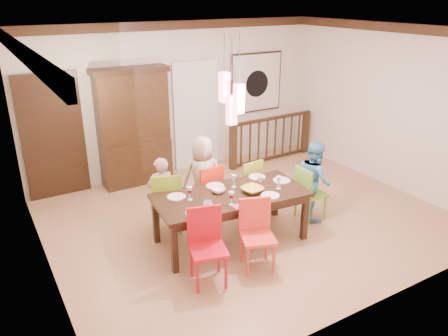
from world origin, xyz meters
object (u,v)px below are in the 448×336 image
chair_end_right (312,189)px  person_end_right (314,180)px  dining_table (231,199)px  person_far_mid (203,177)px  person_far_left (162,194)px  china_hutch (134,127)px  chair_far_left (166,197)px  balustrade (271,138)px

chair_end_right → person_end_right: bearing=-56.8°
dining_table → person_far_mid: size_ratio=1.66×
person_far_left → china_hutch: bearing=-91.8°
dining_table → chair_far_left: chair_far_left is taller
person_far_mid → china_hutch: bearing=-63.5°
china_hutch → balustrade: size_ratio=1.04×
person_far_left → chair_end_right: bearing=163.9°
chair_far_left → chair_end_right: 2.26m
dining_table → chair_end_right: (1.45, -0.06, -0.16)m
china_hutch → balustrade: bearing=-6.8°
chair_end_right → person_far_mid: (-1.43, 0.95, 0.16)m
chair_end_right → person_far_mid: 1.72m
person_far_left → person_far_mid: person_far_mid is taller
balustrade → person_end_right: (-0.94, -2.41, 0.13)m
chair_far_left → person_far_left: size_ratio=0.84×
person_end_right → chair_end_right: bearing=141.5°
balustrade → person_end_right: bearing=-113.4°
dining_table → china_hutch: bearing=104.3°
dining_table → person_far_left: size_ratio=1.94×
chair_far_left → person_far_mid: (0.69, 0.14, 0.12)m
china_hutch → chair_end_right: bearing=-56.4°
chair_far_left → chair_end_right: chair_far_left is taller
chair_far_left → person_far_mid: person_far_mid is taller
person_far_mid → person_end_right: size_ratio=1.07×
dining_table → person_end_right: 1.53m
dining_table → person_far_left: (-0.70, 0.84, -0.09)m
dining_table → person_end_right: person_end_right is taller
china_hutch → person_far_left: size_ratio=1.88×
china_hutch → person_far_left: bearing=-98.4°
person_far_mid → chair_end_right: bearing=159.8°
balustrade → person_far_left: bearing=-155.9°
china_hutch → person_far_left: (-0.28, -1.90, -0.51)m
balustrade → china_hutch: bearing=171.1°
dining_table → person_far_mid: person_far_mid is taller
chair_far_left → person_far_left: bearing=-51.8°
dining_table → balustrade: balustrade is taller
chair_end_right → person_far_left: size_ratio=0.77×
chair_end_right → chair_far_left: bearing=70.3°
chair_end_right → person_far_left: bearing=68.4°
chair_far_left → person_far_left: person_far_left is taller
balustrade → person_end_right: size_ratio=1.65×
balustrade → person_far_mid: size_ratio=1.55×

